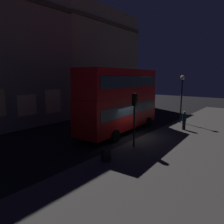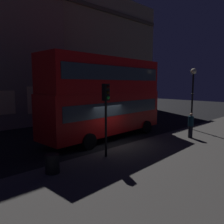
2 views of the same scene
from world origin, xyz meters
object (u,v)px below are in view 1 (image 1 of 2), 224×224
at_px(double_decker_bus, 120,98).
at_px(street_lamp, 182,89).
at_px(pedestrian, 184,120).
at_px(traffic_light_far_side, 144,92).
at_px(litter_bin, 106,154).
at_px(traffic_light_near_kerb, 135,109).

xyz_separation_m(double_decker_bus, street_lamp, (6.86, -3.08, 0.61)).
bearing_deg(pedestrian, traffic_light_far_side, 170.04).
distance_m(traffic_light_far_side, litter_bin, 17.19).
bearing_deg(pedestrian, litter_bin, -68.84).
height_order(double_decker_bus, street_lamp, double_decker_bus).
bearing_deg(traffic_light_near_kerb, litter_bin, 173.80).
relative_size(traffic_light_near_kerb, pedestrian, 2.16).
height_order(pedestrian, litter_bin, pedestrian).
relative_size(pedestrian, litter_bin, 2.15).
height_order(traffic_light_far_side, litter_bin, traffic_light_far_side).
relative_size(double_decker_bus, traffic_light_far_side, 2.42).
bearing_deg(traffic_light_near_kerb, street_lamp, -4.13).
bearing_deg(double_decker_bus, street_lamp, -27.11).
height_order(double_decker_bus, pedestrian, double_decker_bus).
bearing_deg(traffic_light_far_side, traffic_light_near_kerb, 18.97).
bearing_deg(street_lamp, litter_bin, -179.07).
height_order(traffic_light_far_side, street_lamp, street_lamp).
bearing_deg(street_lamp, traffic_light_far_side, 64.67).
xyz_separation_m(street_lamp, pedestrian, (-2.86, -1.36, -2.71)).
relative_size(traffic_light_near_kerb, litter_bin, 4.65).
relative_size(traffic_light_far_side, litter_bin, 5.08).
distance_m(double_decker_bus, pedestrian, 6.33).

